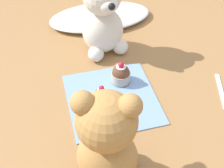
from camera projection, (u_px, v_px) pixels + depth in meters
ground_plane at (112, 99)px, 0.83m from camera, size 4.00×4.00×0.00m
knitted_placemat at (112, 98)px, 0.82m from camera, size 0.23×0.24×0.01m
tulle_cloth at (100, 16)px, 1.08m from camera, size 0.35×0.18×0.03m
teddy_bear_cream at (103, 18)px, 0.89m from camera, size 0.14×0.14×0.25m
teddy_bear_tan at (107, 141)px, 0.59m from camera, size 0.15×0.14×0.25m
cupcake_near_cream_bear at (121, 74)px, 0.85m from camera, size 0.05×0.05×0.07m
cupcake_near_tan_bear at (102, 97)px, 0.79m from camera, size 0.04×0.04×0.07m
teaspoon at (221, 91)px, 0.84m from camera, size 0.05×0.13×0.01m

